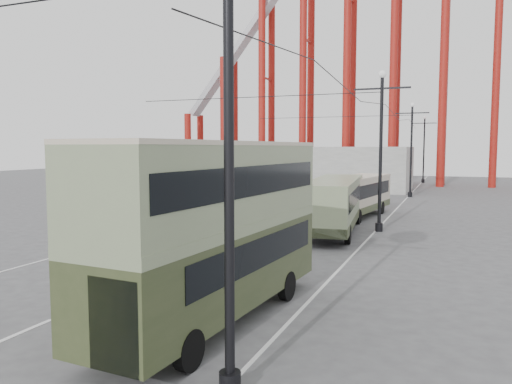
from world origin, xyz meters
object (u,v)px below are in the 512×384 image
at_px(double_decker_bus, 216,222).
at_px(single_decker_cream, 357,194).
at_px(pedestrian, 237,255).
at_px(single_decker_green, 334,202).

xyz_separation_m(double_decker_bus, single_decker_cream, (-0.16, 22.69, -1.22)).
bearing_deg(pedestrian, single_decker_cream, -90.90).
xyz_separation_m(double_decker_bus, pedestrian, (-1.29, 4.40, -1.95)).
bearing_deg(pedestrian, double_decker_bus, 108.95).
relative_size(single_decker_green, single_decker_cream, 1.16).
distance_m(single_decker_cream, pedestrian, 18.35).
bearing_deg(double_decker_bus, single_decker_cream, 94.49).
bearing_deg(single_decker_green, double_decker_bus, -95.28).
xyz_separation_m(single_decker_cream, pedestrian, (-1.13, -18.30, -0.73)).
distance_m(single_decker_green, single_decker_cream, 6.54).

